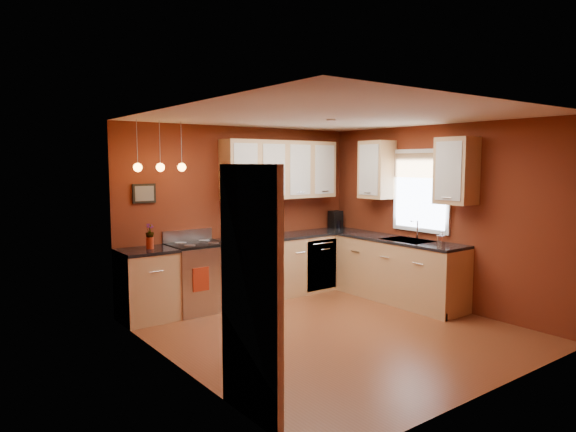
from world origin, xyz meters
TOP-DOWN VIEW (x-y plane):
  - floor at (0.00, 0.00)m, footprint 4.20×4.20m
  - ceiling at (0.00, 0.00)m, footprint 4.00×4.20m
  - wall_back at (0.00, 2.10)m, footprint 4.00×0.02m
  - wall_front at (0.00, -2.10)m, footprint 4.00×0.02m
  - wall_left at (-2.00, 0.00)m, footprint 0.02×4.20m
  - wall_right at (2.00, 0.00)m, footprint 0.02×4.20m
  - base_cabinets_back_left at (-1.65, 1.80)m, footprint 0.70×0.60m
  - base_cabinets_back_right at (0.73, 1.80)m, footprint 2.54×0.60m
  - base_cabinets_right at (1.70, 0.45)m, footprint 0.60×2.10m
  - counter_back_left at (-1.65, 1.80)m, footprint 0.70×0.62m
  - counter_back_right at (0.73, 1.80)m, footprint 2.54×0.62m
  - counter_right at (1.70, 0.45)m, footprint 0.62×2.10m
  - gas_range at (-0.92, 1.80)m, footprint 0.76×0.64m
  - dishwasher_front at (1.10, 1.51)m, footprint 0.60×0.02m
  - sink at (1.70, 0.30)m, footprint 0.50×0.70m
  - window at (1.97, 0.30)m, footprint 0.06×1.02m
  - door_left_wall at (-1.97, -1.20)m, footprint 0.12×0.82m
  - upper_cabinets_back at (0.60, 1.93)m, footprint 2.00×0.35m
  - upper_cabinets_right at (1.82, 0.32)m, footprint 0.35×1.95m
  - wall_picture at (-1.55, 2.08)m, footprint 0.32×0.03m
  - pendant_lights at (-1.45, 1.75)m, footprint 0.71×0.11m
  - red_canister at (-0.00, 1.77)m, footprint 0.13×0.13m
  - red_vase at (-1.59, 1.81)m, footprint 0.10×0.10m
  - flowers at (-1.59, 1.81)m, footprint 0.13×0.13m
  - coffee_maker at (1.79, 1.95)m, footprint 0.21×0.21m
  - soap_pump at (1.75, -0.25)m, footprint 0.08×0.09m
  - dish_towel at (-1.04, 1.47)m, footprint 0.23×0.02m

SIDE VIEW (x-z plane):
  - floor at x=0.00m, z-range 0.00..0.00m
  - base_cabinets_back_left at x=-1.65m, z-range 0.00..0.90m
  - base_cabinets_back_right at x=0.73m, z-range 0.00..0.90m
  - base_cabinets_right at x=1.70m, z-range 0.00..0.90m
  - dishwasher_front at x=1.10m, z-range 0.05..0.85m
  - gas_range at x=-0.92m, z-range -0.07..1.04m
  - dish_towel at x=-1.04m, z-range 0.36..0.68m
  - sink at x=1.70m, z-range 0.75..1.08m
  - counter_back_left at x=-1.65m, z-range 0.90..0.94m
  - counter_back_right at x=0.73m, z-range 0.90..0.94m
  - counter_right at x=1.70m, z-range 0.90..0.94m
  - red_vase at x=-1.59m, z-range 0.94..1.09m
  - door_left_wall at x=-1.97m, z-range 0.00..2.05m
  - soap_pump at x=1.75m, z-range 0.94..1.12m
  - red_canister at x=0.00m, z-range 0.94..1.14m
  - coffee_maker at x=1.79m, z-range 0.93..1.23m
  - flowers at x=-1.59m, z-range 1.07..1.27m
  - wall_back at x=0.00m, z-range 0.00..2.60m
  - wall_front at x=0.00m, z-range 0.00..2.60m
  - wall_left at x=-2.00m, z-range 0.00..2.60m
  - wall_right at x=2.00m, z-range 0.00..2.60m
  - wall_picture at x=-1.55m, z-range 1.52..1.78m
  - window at x=1.97m, z-range 1.08..2.30m
  - upper_cabinets_back at x=0.60m, z-range 1.50..2.40m
  - upper_cabinets_right at x=1.82m, z-range 1.50..2.40m
  - pendant_lights at x=-1.45m, z-range 1.68..2.34m
  - ceiling at x=0.00m, z-range 2.59..2.61m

